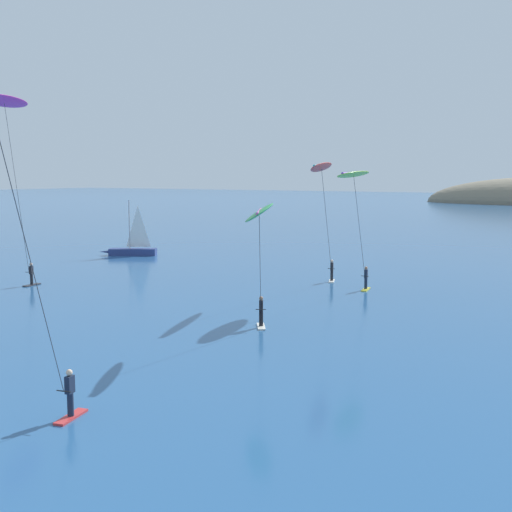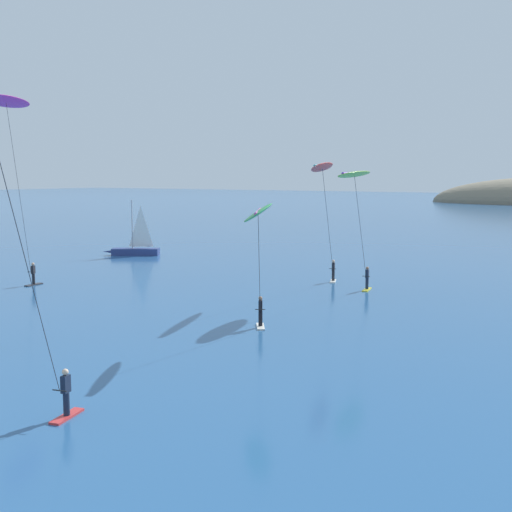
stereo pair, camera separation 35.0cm
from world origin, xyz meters
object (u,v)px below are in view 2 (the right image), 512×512
at_px(sailboat_near, 133,249).
at_px(kitesurfer_red, 323,177).
at_px(kitesurfer_magenta, 8,115).
at_px(kitesurfer_green, 258,222).
at_px(kitesurfer_lime, 355,182).

relative_size(sailboat_near, kitesurfer_red, 0.61).
bearing_deg(kitesurfer_red, sailboat_near, 160.95).
distance_m(kitesurfer_red, kitesurfer_magenta, 22.19).
height_order(kitesurfer_red, kitesurfer_green, kitesurfer_red).
bearing_deg(kitesurfer_lime, sailboat_near, 161.21).
relative_size(sailboat_near, kitesurfer_magenta, 0.42).
xyz_separation_m(kitesurfer_red, kitesurfer_magenta, (-18.92, -10.78, 4.22)).
distance_m(kitesurfer_red, kitesurfer_green, 13.13).
bearing_deg(kitesurfer_magenta, kitesurfer_lime, 24.81).
xyz_separation_m(kitesurfer_lime, kitesurfer_magenta, (-21.64, -10.00, 4.59)).
xyz_separation_m(sailboat_near, kitesurfer_red, (26.34, -9.10, 7.49)).
bearing_deg(kitesurfer_magenta, sailboat_near, 110.45).
relative_size(kitesurfer_lime, kitesurfer_green, 1.24).
height_order(kitesurfer_lime, kitesurfer_red, kitesurfer_red).
height_order(sailboat_near, kitesurfer_magenta, kitesurfer_magenta).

